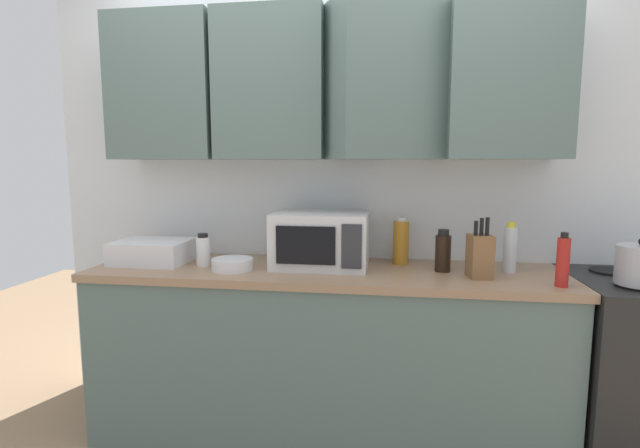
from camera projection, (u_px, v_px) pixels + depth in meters
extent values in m
cube|color=white|center=(332.00, 186.00, 2.66)|extent=(3.23, 0.06, 2.60)
cube|color=slate|center=(168.00, 90.00, 2.54)|extent=(0.56, 0.33, 0.75)
cube|color=slate|center=(273.00, 87.00, 2.45)|extent=(0.56, 0.33, 0.75)
cube|color=slate|center=(385.00, 83.00, 2.33)|extent=(0.65, 0.56, 0.75)
cube|color=slate|center=(507.00, 81.00, 2.28)|extent=(0.56, 0.33, 0.75)
cube|color=slate|center=(324.00, 356.00, 2.45)|extent=(2.33, 0.60, 0.86)
cube|color=#9E7A5B|center=(324.00, 272.00, 2.39)|extent=(2.36, 0.63, 0.04)
cylinder|color=black|center=(639.00, 286.00, 2.02)|extent=(0.18, 0.18, 0.01)
cylinder|color=black|center=(610.00, 271.00, 2.30)|extent=(0.18, 0.18, 0.01)
cube|color=silver|center=(321.00, 239.00, 2.42)|extent=(0.48, 0.36, 0.28)
cube|color=black|center=(306.00, 245.00, 2.25)|extent=(0.29, 0.01, 0.18)
cube|color=#2D2D33|center=(352.00, 247.00, 2.22)|extent=(0.10, 0.01, 0.21)
cube|color=silver|center=(153.00, 252.00, 2.52)|extent=(0.38, 0.30, 0.12)
cube|color=brown|center=(480.00, 257.00, 2.18)|extent=(0.12, 0.13, 0.20)
cylinder|color=black|center=(476.00, 228.00, 2.16)|extent=(0.02, 0.02, 0.07)
cylinder|color=black|center=(482.00, 227.00, 2.16)|extent=(0.02, 0.02, 0.08)
cylinder|color=black|center=(487.00, 227.00, 2.15)|extent=(0.02, 0.02, 0.09)
cylinder|color=black|center=(443.00, 253.00, 2.31)|extent=(0.08, 0.08, 0.18)
cylinder|color=black|center=(444.00, 233.00, 2.30)|extent=(0.05, 0.05, 0.03)
cylinder|color=red|center=(563.00, 262.00, 2.02)|extent=(0.05, 0.05, 0.21)
cylinder|color=black|center=(565.00, 235.00, 2.01)|extent=(0.03, 0.03, 0.02)
cylinder|color=white|center=(203.00, 252.00, 2.44)|extent=(0.07, 0.07, 0.15)
cylinder|color=black|center=(203.00, 235.00, 2.43)|extent=(0.05, 0.05, 0.02)
cylinder|color=#AD701E|center=(401.00, 243.00, 2.48)|extent=(0.08, 0.08, 0.23)
cylinder|color=silver|center=(401.00, 219.00, 2.46)|extent=(0.05, 0.05, 0.02)
cylinder|color=silver|center=(510.00, 250.00, 2.29)|extent=(0.06, 0.06, 0.22)
cylinder|color=yellow|center=(511.00, 225.00, 2.27)|extent=(0.04, 0.04, 0.03)
cylinder|color=silver|center=(232.00, 264.00, 2.35)|extent=(0.21, 0.21, 0.06)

